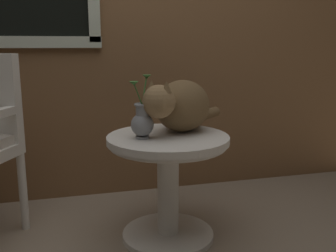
% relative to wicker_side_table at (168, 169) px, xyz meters
% --- Properties ---
extents(wicker_side_table, '(0.62, 0.62, 0.56)m').
position_rel_wicker_side_table_xyz_m(wicker_side_table, '(0.00, 0.00, 0.00)').
color(wicker_side_table, silver).
rests_on(wicker_side_table, ground_plane).
extents(cat, '(0.54, 0.47, 0.28)m').
position_rel_wicker_side_table_xyz_m(cat, '(0.08, 0.07, 0.31)').
color(cat, brown).
rests_on(cat, wicker_side_table).
extents(pewter_vase_with_ivy, '(0.12, 0.13, 0.31)m').
position_rel_wicker_side_table_xyz_m(pewter_vase_with_ivy, '(-0.14, -0.02, 0.26)').
color(pewter_vase_with_ivy, gray).
rests_on(pewter_vase_with_ivy, wicker_side_table).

